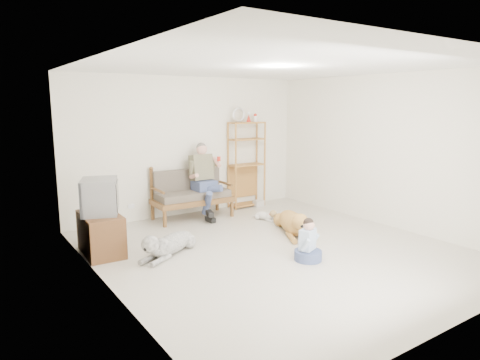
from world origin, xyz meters
TOP-DOWN VIEW (x-y plane):
  - floor at (0.00, 0.00)m, footprint 5.50×5.50m
  - ceiling at (0.00, 0.00)m, footprint 5.50×5.50m
  - wall_back at (0.00, 2.75)m, footprint 5.00×0.00m
  - wall_front at (0.00, -2.75)m, footprint 5.00×0.00m
  - wall_left at (-2.50, 0.00)m, footprint 0.00×5.50m
  - wall_right at (2.50, 0.00)m, footprint 0.00×5.50m
  - loveseat at (-0.17, 2.41)m, footprint 1.53×0.76m
  - man at (0.04, 2.18)m, footprint 0.55×0.78m
  - etagere at (1.24, 2.55)m, footprint 0.80×0.35m
  - book_stack at (1.45, 2.40)m, footprint 0.21×0.15m
  - tv_stand at (-2.23, 1.32)m, footprint 0.53×0.92m
  - crt_tv at (-2.19, 1.35)m, footprint 0.67×0.74m
  - wall_outlet at (-1.25, 2.73)m, footprint 0.12×0.02m
  - golden_retriever at (0.77, 0.49)m, footprint 0.84×1.42m
  - shaggy_dog at (-1.45, 0.71)m, footprint 1.19×0.81m
  - terrier at (0.92, 1.41)m, footprint 0.27×0.56m
  - child at (0.11, -0.58)m, footprint 0.39×0.39m

SIDE VIEW (x-z plane):
  - floor at x=0.00m, z-range 0.00..0.00m
  - book_stack at x=1.45m, z-range 0.00..0.13m
  - terrier at x=0.92m, z-range -0.02..0.20m
  - shaggy_dog at x=-1.45m, z-range -0.04..0.37m
  - golden_retriever at x=0.77m, z-range -0.04..0.42m
  - child at x=0.11m, z-range -0.09..0.53m
  - wall_outlet at x=-1.25m, z-range 0.26..0.34m
  - tv_stand at x=-2.23m, z-range 0.00..0.60m
  - loveseat at x=-0.17m, z-range 0.01..0.96m
  - man at x=0.04m, z-range 0.03..1.30m
  - crt_tv at x=-2.19m, z-range 0.60..1.11m
  - etagere at x=1.24m, z-range -0.13..1.98m
  - wall_left at x=-2.50m, z-range -1.40..4.10m
  - wall_right at x=2.50m, z-range -1.40..4.10m
  - wall_back at x=0.00m, z-range -1.15..3.85m
  - wall_front at x=0.00m, z-range -1.15..3.85m
  - ceiling at x=0.00m, z-range 2.70..2.70m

